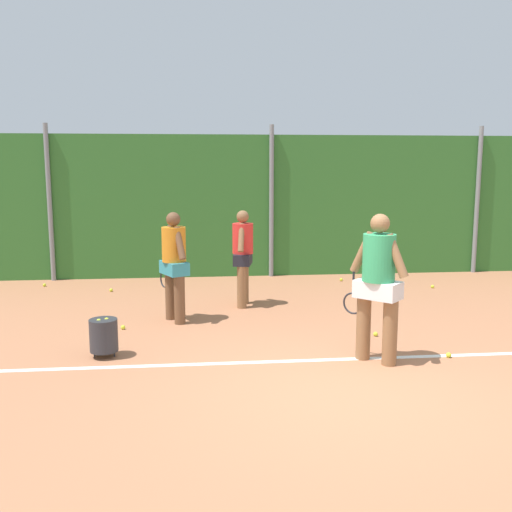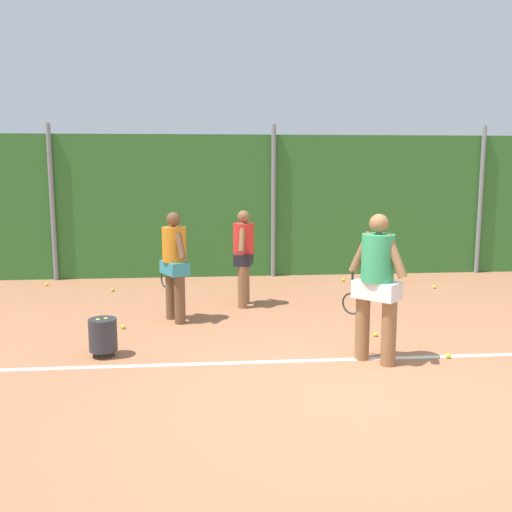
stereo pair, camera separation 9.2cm
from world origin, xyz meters
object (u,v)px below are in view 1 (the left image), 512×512
(tennis_ball_3, at_px, (341,280))
(tennis_ball_5, at_px, (244,279))
(player_backcourt_far, at_px, (243,253))
(tennis_ball_7, at_px, (449,355))
(tennis_ball_2, at_px, (433,287))
(tennis_ball_4, at_px, (178,281))
(ball_hopper, at_px, (104,335))
(player_midcourt, at_px, (174,261))
(tennis_ball_0, at_px, (123,327))
(tennis_ball_1, at_px, (44,285))
(player_foreground_near, at_px, (378,280))
(tennis_ball_9, at_px, (376,334))
(tennis_ball_6, at_px, (111,290))

(tennis_ball_3, distance_m, tennis_ball_5, 2.08)
(player_backcourt_far, distance_m, tennis_ball_7, 3.98)
(tennis_ball_3, bearing_deg, tennis_ball_2, -27.79)
(tennis_ball_4, bearing_deg, ball_hopper, -99.64)
(player_backcourt_far, bearing_deg, player_midcourt, -40.03)
(player_backcourt_far, relative_size, tennis_ball_0, 25.48)
(tennis_ball_1, height_order, tennis_ball_7, same)
(player_midcourt, bearing_deg, tennis_ball_0, 89.78)
(tennis_ball_1, relative_size, tennis_ball_5, 1.00)
(ball_hopper, height_order, tennis_ball_1, ball_hopper)
(player_backcourt_far, bearing_deg, tennis_ball_0, -44.37)
(tennis_ball_0, height_order, tennis_ball_5, same)
(player_midcourt, distance_m, tennis_ball_7, 4.26)
(player_midcourt, relative_size, tennis_ball_0, 26.30)
(player_foreground_near, xyz_separation_m, tennis_ball_1, (-5.35, 5.09, -1.02))
(tennis_ball_4, height_order, tennis_ball_7, same)
(tennis_ball_2, distance_m, tennis_ball_3, 1.88)
(tennis_ball_5, bearing_deg, player_midcourt, -113.50)
(player_foreground_near, distance_m, tennis_ball_9, 1.50)
(tennis_ball_3, bearing_deg, tennis_ball_1, 179.35)
(player_backcourt_far, xyz_separation_m, tennis_ball_0, (-1.92, -1.30, -0.91))
(tennis_ball_1, xyz_separation_m, tennis_ball_9, (5.68, -4.04, 0.00))
(player_backcourt_far, xyz_separation_m, tennis_ball_7, (2.42, -3.03, -0.91))
(ball_hopper, bearing_deg, tennis_ball_2, 31.42)
(ball_hopper, distance_m, tennis_ball_7, 4.45)
(ball_hopper, height_order, tennis_ball_9, ball_hopper)
(player_foreground_near, distance_m, tennis_ball_3, 5.19)
(player_foreground_near, xyz_separation_m, tennis_ball_5, (-1.24, 5.25, -1.02))
(ball_hopper, bearing_deg, tennis_ball_0, 86.41)
(tennis_ball_5, xyz_separation_m, tennis_ball_7, (2.23, -5.20, 0.00))
(tennis_ball_2, bearing_deg, tennis_ball_3, 152.21)
(player_midcourt, distance_m, tennis_ball_6, 2.81)
(tennis_ball_0, relative_size, tennis_ball_5, 1.00)
(tennis_ball_1, bearing_deg, player_midcourt, -46.62)
(player_backcourt_far, xyz_separation_m, tennis_ball_4, (-1.21, 2.10, -0.91))
(tennis_ball_7, bearing_deg, tennis_ball_5, 113.22)
(tennis_ball_6, height_order, tennis_ball_7, same)
(tennis_ball_0, distance_m, tennis_ball_1, 3.86)
(ball_hopper, bearing_deg, tennis_ball_3, 46.52)
(player_midcourt, bearing_deg, player_foreground_near, -156.84)
(tennis_ball_9, bearing_deg, tennis_ball_4, 125.81)
(tennis_ball_0, height_order, tennis_ball_4, same)
(ball_hopper, bearing_deg, player_midcourt, 62.64)
(ball_hopper, height_order, tennis_ball_6, ball_hopper)
(tennis_ball_7, bearing_deg, tennis_ball_4, 125.28)
(tennis_ball_9, bearing_deg, ball_hopper, -172.07)
(tennis_ball_6, bearing_deg, tennis_ball_1, 156.19)
(player_midcourt, relative_size, tennis_ball_1, 26.30)
(tennis_ball_4, bearing_deg, tennis_ball_5, 2.86)
(tennis_ball_6, xyz_separation_m, tennis_ball_9, (4.25, -3.41, 0.00))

